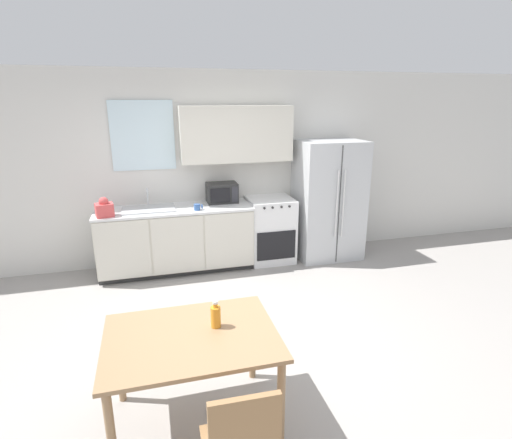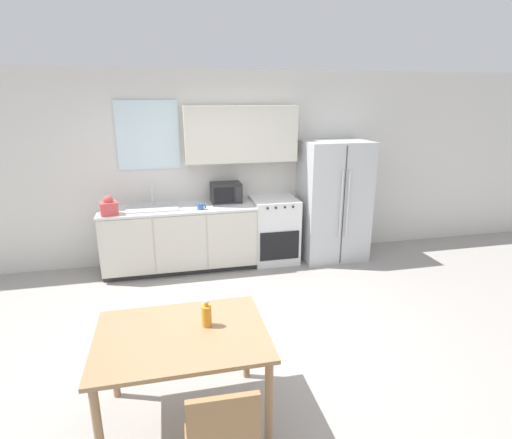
% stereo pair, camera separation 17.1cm
% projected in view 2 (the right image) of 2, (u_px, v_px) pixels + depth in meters
% --- Properties ---
extents(ground_plane, '(12.00, 12.00, 0.00)m').
position_uv_depth(ground_plane, '(236.00, 335.00, 4.08)').
color(ground_plane, gray).
extents(wall_back, '(12.00, 0.38, 2.70)m').
position_uv_depth(wall_back, '(213.00, 163.00, 5.69)').
color(wall_back, silver).
rests_on(wall_back, ground_plane).
extents(kitchen_counter, '(2.08, 0.67, 0.90)m').
position_uv_depth(kitchen_counter, '(180.00, 238.00, 5.56)').
color(kitchen_counter, '#333333').
rests_on(kitchen_counter, ground_plane).
extents(oven_range, '(0.64, 0.64, 0.94)m').
position_uv_depth(oven_range, '(274.00, 230.00, 5.86)').
color(oven_range, white).
rests_on(oven_range, ground_plane).
extents(refrigerator, '(0.94, 0.76, 1.74)m').
position_uv_depth(refrigerator, '(333.00, 201.00, 5.88)').
color(refrigerator, silver).
rests_on(refrigerator, ground_plane).
extents(kitchen_sink, '(0.69, 0.44, 0.25)m').
position_uv_depth(kitchen_sink, '(153.00, 207.00, 5.36)').
color(kitchen_sink, '#B7BABC').
rests_on(kitchen_sink, kitchen_counter).
extents(microwave, '(0.43, 0.31, 0.28)m').
position_uv_depth(microwave, '(226.00, 192.00, 5.67)').
color(microwave, '#282828').
rests_on(microwave, kitchen_counter).
extents(coffee_mug, '(0.12, 0.09, 0.08)m').
position_uv_depth(coffee_mug, '(201.00, 206.00, 5.30)').
color(coffee_mug, '#335999').
rests_on(coffee_mug, kitchen_counter).
extents(grocery_bag_0, '(0.24, 0.22, 0.25)m').
position_uv_depth(grocery_bag_0, '(109.00, 207.00, 5.04)').
color(grocery_bag_0, '#D14C4C').
rests_on(grocery_bag_0, kitchen_counter).
extents(dining_table, '(1.19, 0.88, 0.74)m').
position_uv_depth(dining_table, '(182.00, 346.00, 2.82)').
color(dining_table, '#997551').
rests_on(dining_table, ground_plane).
extents(drink_bottle, '(0.07, 0.07, 0.20)m').
position_uv_depth(drink_bottle, '(207.00, 315.00, 2.86)').
color(drink_bottle, orange).
rests_on(drink_bottle, dining_table).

